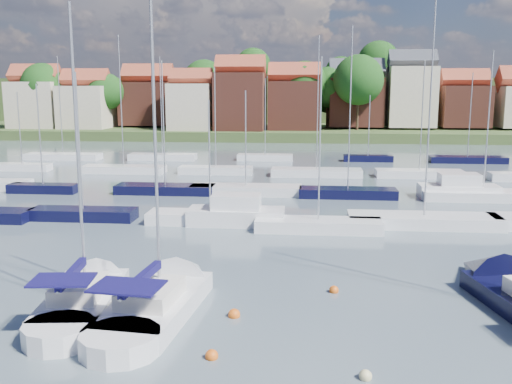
# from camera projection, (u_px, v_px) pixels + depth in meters

# --- Properties ---
(ground) EXTENTS (260.00, 260.00, 0.00)m
(ground) POSITION_uv_depth(u_px,v_px,m) (309.00, 181.00, 60.81)
(ground) COLOR #3F4C55
(ground) RESTS_ON ground
(sailboat_left) EXTENTS (4.07, 10.96, 14.59)m
(sailboat_left) POSITION_uv_depth(u_px,v_px,m) (90.00, 293.00, 26.79)
(sailboat_left) COLOR silver
(sailboat_left) RESTS_ON ground
(sailboat_centre) EXTENTS (4.26, 12.02, 15.99)m
(sailboat_centre) POSITION_uv_depth(u_px,v_px,m) (167.00, 296.00, 26.50)
(sailboat_centre) COLOR silver
(sailboat_centre) RESTS_ON ground
(buoy_c) EXTENTS (0.49, 0.49, 0.49)m
(buoy_c) POSITION_uv_depth(u_px,v_px,m) (212.00, 358.00, 21.12)
(buoy_c) COLOR #D85914
(buoy_c) RESTS_ON ground
(buoy_d) EXTENTS (0.46, 0.46, 0.46)m
(buoy_d) POSITION_uv_depth(u_px,v_px,m) (365.00, 379.00, 19.64)
(buoy_d) COLOR beige
(buoy_d) RESTS_ON ground
(buoy_e) EXTENTS (0.47, 0.47, 0.47)m
(buoy_e) POSITION_uv_depth(u_px,v_px,m) (334.00, 292.00, 27.93)
(buoy_e) COLOR #D85914
(buoy_e) RESTS_ON ground
(buoy_h) EXTENTS (0.53, 0.53, 0.53)m
(buoy_h) POSITION_uv_depth(u_px,v_px,m) (234.00, 317.00, 24.95)
(buoy_h) COLOR #D85914
(buoy_h) RESTS_ON ground
(marina_field) EXTENTS (79.62, 41.41, 15.93)m
(marina_field) POSITION_uv_depth(u_px,v_px,m) (329.00, 185.00, 55.81)
(marina_field) COLOR silver
(marina_field) RESTS_ON ground
(far_shore_town) EXTENTS (212.46, 90.00, 22.27)m
(far_shore_town) POSITION_uv_depth(u_px,v_px,m) (318.00, 108.00, 150.52)
(far_shore_town) COLOR #42542A
(far_shore_town) RESTS_ON ground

